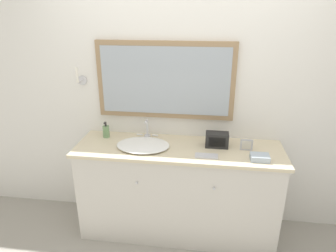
# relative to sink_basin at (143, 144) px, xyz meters

# --- Properties ---
(ground_plane) EXTENTS (14.00, 14.00, 0.00)m
(ground_plane) POSITION_rel_sink_basin_xyz_m (0.32, -0.29, -0.92)
(ground_plane) COLOR #9E998E
(wall_back) EXTENTS (8.00, 0.18, 2.55)m
(wall_back) POSITION_rel_sink_basin_xyz_m (0.31, 0.33, 0.36)
(wall_back) COLOR white
(wall_back) RESTS_ON ground_plane
(vanity_counter) EXTENTS (1.85, 0.57, 0.90)m
(vanity_counter) POSITION_rel_sink_basin_xyz_m (0.32, 0.02, -0.47)
(vanity_counter) COLOR beige
(vanity_counter) RESTS_ON ground_plane
(sink_basin) EXTENTS (0.47, 0.41, 0.19)m
(sink_basin) POSITION_rel_sink_basin_xyz_m (0.00, 0.00, 0.00)
(sink_basin) COLOR white
(sink_basin) RESTS_ON vanity_counter
(soap_bottle) EXTENTS (0.06, 0.06, 0.15)m
(soap_bottle) POSITION_rel_sink_basin_xyz_m (-0.39, 0.16, 0.04)
(soap_bottle) COLOR #709966
(soap_bottle) RESTS_ON vanity_counter
(appliance_box) EXTENTS (0.20, 0.11, 0.13)m
(appliance_box) POSITION_rel_sink_basin_xyz_m (0.65, 0.09, 0.05)
(appliance_box) COLOR black
(appliance_box) RESTS_ON vanity_counter
(picture_frame) EXTENTS (0.11, 0.01, 0.10)m
(picture_frame) POSITION_rel_sink_basin_xyz_m (0.90, 0.04, 0.03)
(picture_frame) COLOR #B2B2B7
(picture_frame) RESTS_ON vanity_counter
(hand_towel_near_sink) EXTENTS (0.15, 0.11, 0.05)m
(hand_towel_near_sink) POSITION_rel_sink_basin_xyz_m (0.99, -0.13, 0.00)
(hand_towel_near_sink) COLOR #A8B7C6
(hand_towel_near_sink) RESTS_ON vanity_counter
(metal_tray) EXTENTS (0.19, 0.09, 0.01)m
(metal_tray) POSITION_rel_sink_basin_xyz_m (0.56, -0.12, -0.01)
(metal_tray) COLOR silver
(metal_tray) RESTS_ON vanity_counter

